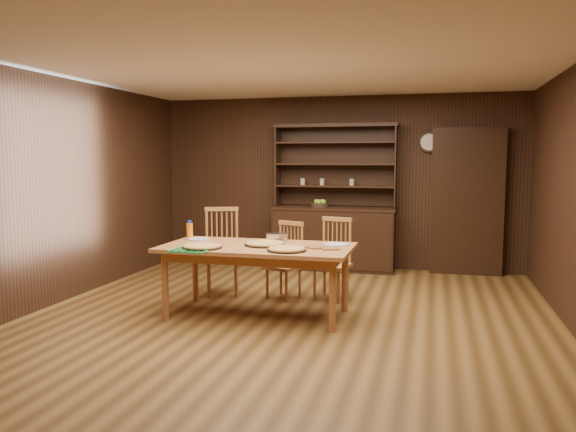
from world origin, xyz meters
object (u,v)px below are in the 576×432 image
(chair_right, at_px, (334,256))
(juice_bottle, at_px, (190,230))
(china_hutch, at_px, (334,230))
(dining_table, at_px, (257,253))
(chair_center, at_px, (287,258))
(chair_left, at_px, (222,248))

(chair_right, height_order, juice_bottle, chair_right)
(china_hutch, xyz_separation_m, dining_table, (-0.36, -2.65, 0.08))
(chair_center, relative_size, chair_right, 0.95)
(china_hutch, xyz_separation_m, chair_center, (-0.25, -1.83, -0.11))
(dining_table, height_order, chair_left, chair_left)
(chair_center, relative_size, juice_bottle, 4.35)
(dining_table, xyz_separation_m, chair_right, (0.66, 0.91, -0.16))
(chair_center, xyz_separation_m, chair_right, (0.55, 0.10, 0.03))
(chair_left, distance_m, juice_bottle, 0.64)
(dining_table, bearing_deg, chair_center, 82.15)
(juice_bottle, bearing_deg, chair_right, 21.76)
(chair_center, bearing_deg, china_hutch, 104.45)
(dining_table, distance_m, chair_center, 0.85)
(china_hutch, relative_size, juice_bottle, 10.33)
(dining_table, relative_size, chair_center, 2.19)
(china_hutch, distance_m, chair_left, 2.12)
(chair_right, bearing_deg, china_hutch, 113.31)
(chair_center, bearing_deg, juice_bottle, -130.29)
(chair_right, bearing_deg, dining_table, -112.54)
(china_hutch, bearing_deg, chair_center, -97.80)
(china_hutch, height_order, juice_bottle, china_hutch)
(chair_center, distance_m, juice_bottle, 1.20)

